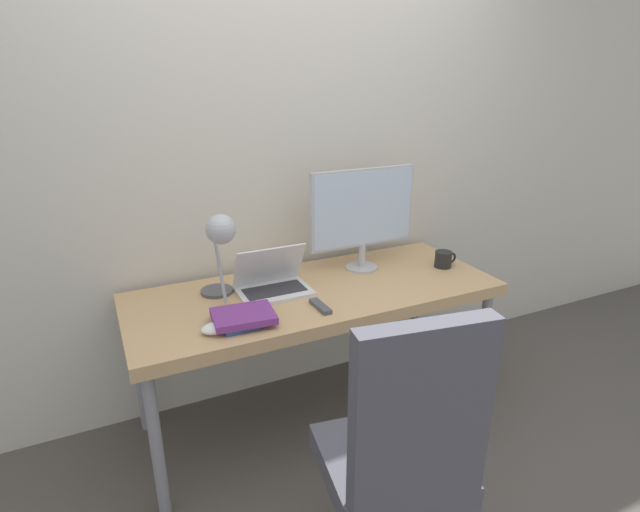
# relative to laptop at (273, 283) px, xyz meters

# --- Properties ---
(ground_plane) EXTENTS (12.00, 12.00, 0.00)m
(ground_plane) POSITION_rel_laptop_xyz_m (0.20, -0.41, -0.79)
(ground_plane) COLOR #514C47
(wall_back) EXTENTS (8.00, 0.05, 2.60)m
(wall_back) POSITION_rel_laptop_xyz_m (0.20, 0.36, 0.51)
(wall_back) COLOR beige
(wall_back) RESTS_ON ground_plane
(desk) EXTENTS (1.78, 0.71, 0.74)m
(desk) POSITION_rel_laptop_xyz_m (0.20, -0.05, -0.11)
(desk) COLOR tan
(desk) RESTS_ON ground_plane
(laptop) EXTENTS (0.34, 0.23, 0.22)m
(laptop) POSITION_rel_laptop_xyz_m (0.00, 0.00, 0.00)
(laptop) COLOR silver
(laptop) RESTS_ON desk
(monitor) EXTENTS (0.59, 0.17, 0.53)m
(monitor) POSITION_rel_laptop_xyz_m (0.53, 0.09, 0.26)
(monitor) COLOR #B7B7BC
(monitor) RESTS_ON desk
(desk_lamp) EXTENTS (0.15, 0.30, 0.42)m
(desk_lamp) POSITION_rel_laptop_xyz_m (-0.24, -0.03, 0.26)
(desk_lamp) COLOR #4C4C51
(desk_lamp) RESTS_ON desk
(office_chair) EXTENTS (0.54, 0.54, 1.10)m
(office_chair) POSITION_rel_laptop_xyz_m (0.06, -1.02, -0.19)
(office_chair) COLOR black
(office_chair) RESTS_ON ground_plane
(book_stack) EXTENTS (0.27, 0.22, 0.05)m
(book_stack) POSITION_rel_laptop_xyz_m (-0.23, -0.25, -0.02)
(book_stack) COLOR #334C8C
(book_stack) RESTS_ON desk
(tv_remote) EXTENTS (0.05, 0.15, 0.02)m
(tv_remote) POSITION_rel_laptop_xyz_m (0.13, -0.26, -0.04)
(tv_remote) COLOR #4C4C51
(tv_remote) RESTS_ON desk
(mug) EXTENTS (0.13, 0.09, 0.09)m
(mug) POSITION_rel_laptop_xyz_m (0.94, -0.08, -0.00)
(mug) COLOR black
(mug) RESTS_ON desk
(game_controller) EXTENTS (0.14, 0.09, 0.04)m
(game_controller) POSITION_rel_laptop_xyz_m (-0.33, -0.27, -0.03)
(game_controller) COLOR white
(game_controller) RESTS_ON desk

